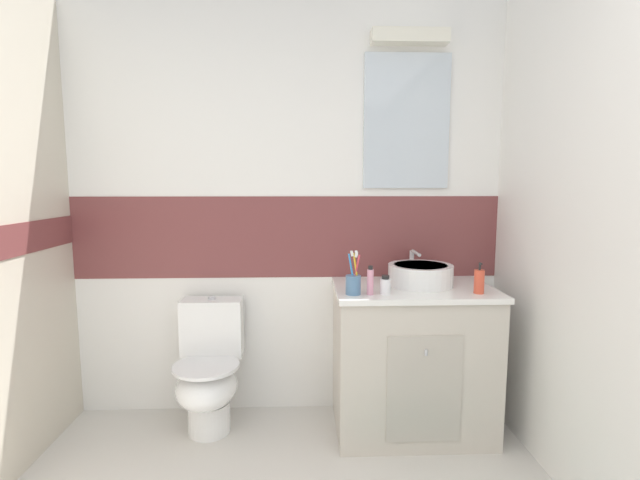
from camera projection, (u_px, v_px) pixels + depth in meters
wall_back_tiled at (290, 210)px, 2.84m from camera, size 3.20×0.20×2.50m
vanity_cabinet at (411, 358)px, 2.65m from camera, size 0.89×0.59×0.85m
sink_basin at (420, 274)px, 2.62m from camera, size 0.37×0.41×0.18m
toilet at (209, 371)px, 2.65m from camera, size 0.37×0.50×0.76m
toothbrush_cup at (353, 283)px, 2.40m from camera, size 0.08×0.08×0.23m
soap_dispenser at (479, 281)px, 2.42m from camera, size 0.05×0.05×0.17m
toothpaste_tube_upright at (370, 281)px, 2.39m from camera, size 0.03×0.03×0.15m
lotion_bottle_short at (385, 286)px, 2.41m from camera, size 0.06×0.06×0.10m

